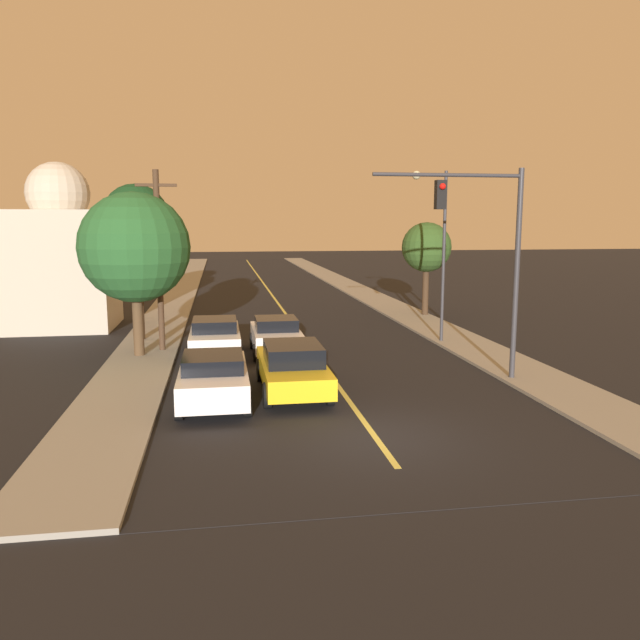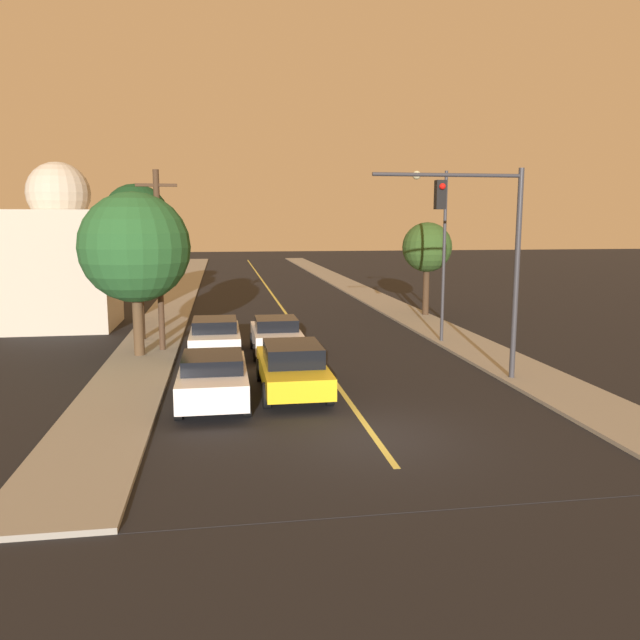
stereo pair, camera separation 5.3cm
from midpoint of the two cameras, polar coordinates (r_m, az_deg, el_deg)
ground_plane at (r=15.69m, az=5.00°, el=-10.69°), size 200.00×200.00×0.00m
road_surface at (r=50.73m, az=-4.92°, el=2.95°), size 10.99×80.00×0.01m
sidewalk_left at (r=50.68m, az=-12.55°, el=2.83°), size 2.50×80.00×0.12m
sidewalk_right at (r=51.65m, az=2.57°, el=3.14°), size 2.50×80.00×0.12m
car_near_lane_front at (r=19.40m, az=-2.60°, el=-4.30°), size 2.04×5.04×1.58m
car_near_lane_second at (r=25.08m, az=-4.11°, el=-1.37°), size 1.97×4.06×1.50m
car_outer_lane_front at (r=18.47m, az=-9.80°, el=-5.17°), size 2.06×4.54×1.50m
car_outer_lane_second at (r=25.01m, az=-9.64°, el=-1.48°), size 2.04×4.45×1.52m
traffic_signal_mast at (r=20.89m, az=14.95°, el=7.19°), size 4.97×0.42×6.85m
streetlamp_right at (r=27.34m, az=10.57°, el=7.72°), size 1.55×0.36×7.29m
utility_pole_left at (r=25.80m, az=-14.58°, el=5.55°), size 1.60×0.24×7.18m
tree_left_near at (r=28.39m, az=-16.53°, el=8.91°), size 2.79×2.79×6.78m
tree_left_far at (r=24.93m, az=-16.65°, el=6.35°), size 4.21×4.21×6.29m
tree_right_near at (r=35.25m, az=9.68°, el=6.52°), size 2.74×2.74×5.15m
domed_building_left at (r=33.61m, az=-22.57°, el=5.31°), size 4.88×4.88×8.17m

